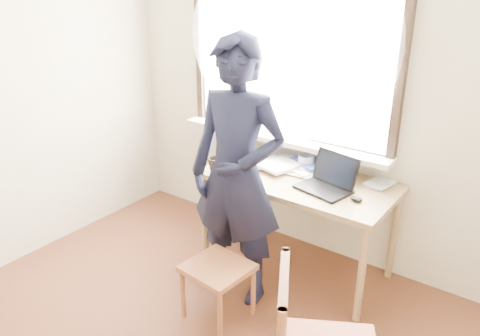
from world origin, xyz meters
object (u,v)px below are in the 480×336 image
Objects in this scene: laptop at (328,181)px; work_chair at (218,274)px; desk at (298,188)px; person at (237,175)px; mug_white at (306,162)px; mug_dark at (214,164)px.

laptop is 1.00m from work_chair.
desk is 0.77× the size of person.
desk reaches higher than work_chair.
mug_white is 1.14m from work_chair.
mug_dark reaches higher than mug_white.
mug_white reaches higher than work_chair.
desk is 0.66m from mug_dark.
person is (-0.44, -0.48, 0.10)m from laptop.
mug_dark reaches higher than work_chair.
mug_white is 1.17× the size of mug_dark.
mug_dark is at bearing 138.95° from person.
laptop is at bearing 14.14° from mug_dark.
mug_white is 0.07× the size of person.
laptop is (0.25, -0.03, 0.14)m from desk.
person reaches higher than mug_white.
desk is at bearing 173.27° from laptop.
work_chair is 0.23× the size of person.
mug_white is at bearing 104.57° from desk.
desk is at bearing 61.97° from person.
laptop is 3.73× the size of mug_dark.
person is (-0.07, 0.31, 0.58)m from work_chair.
work_chair is at bearing -93.33° from mug_white.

